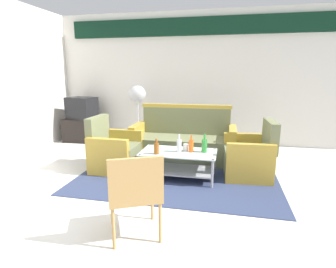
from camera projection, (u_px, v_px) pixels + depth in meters
name	position (u px, v px, depth m)	size (l,w,h in m)	color
ground_plane	(174.00, 202.00, 3.32)	(14.00, 14.00, 0.00)	silver
wall_back	(201.00, 75.00, 5.90)	(6.52, 0.19, 2.80)	silver
rug	(179.00, 173.00, 4.26)	(2.93, 2.24, 0.01)	#2D3856
couch	(184.00, 143.00, 4.88)	(1.81, 0.75, 0.96)	#6B704C
armchair_left	(114.00, 152.00, 4.40)	(0.71, 0.77, 0.85)	#6B704C
armchair_right	(249.00, 158.00, 4.10)	(0.75, 0.80, 0.85)	#6B704C
coffee_table	(178.00, 161.00, 4.02)	(1.10, 0.60, 0.40)	silver
bottle_clear	(179.00, 145.00, 3.97)	(0.07, 0.07, 0.26)	silver
bottle_orange	(191.00, 146.00, 3.96)	(0.07, 0.07, 0.25)	#D85919
bottle_green	(204.00, 145.00, 3.95)	(0.08, 0.08, 0.27)	#2D8C38
bottle_brown	(156.00, 148.00, 3.87)	(0.07, 0.07, 0.22)	brown
cup	(186.00, 147.00, 4.04)	(0.08, 0.08, 0.10)	silver
tv_stand	(83.00, 130.00, 6.23)	(0.80, 0.50, 0.52)	black
television	(82.00, 108.00, 6.12)	(0.68, 0.56, 0.48)	black
pedestal_fan	(137.00, 98.00, 5.84)	(0.36, 0.36, 1.27)	#2D2D33
wicker_chair	(135.00, 190.00, 2.50)	(0.64, 0.64, 0.84)	#AD844C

